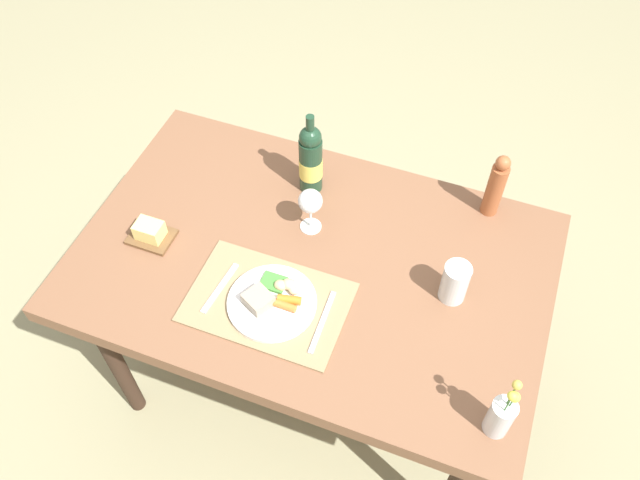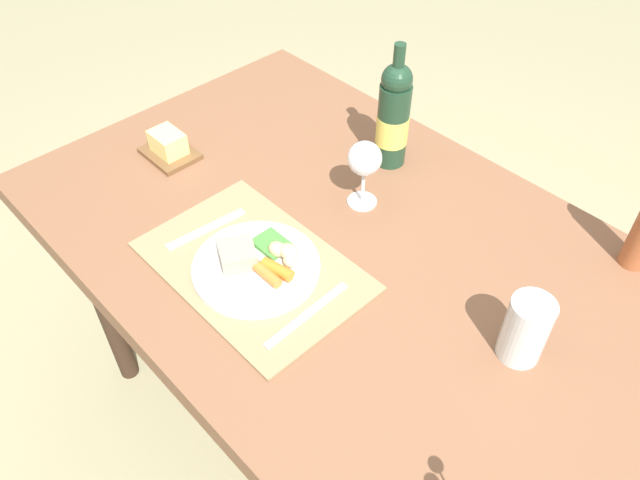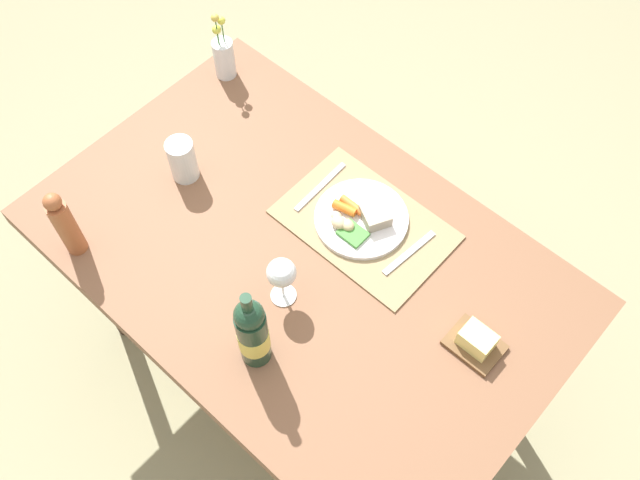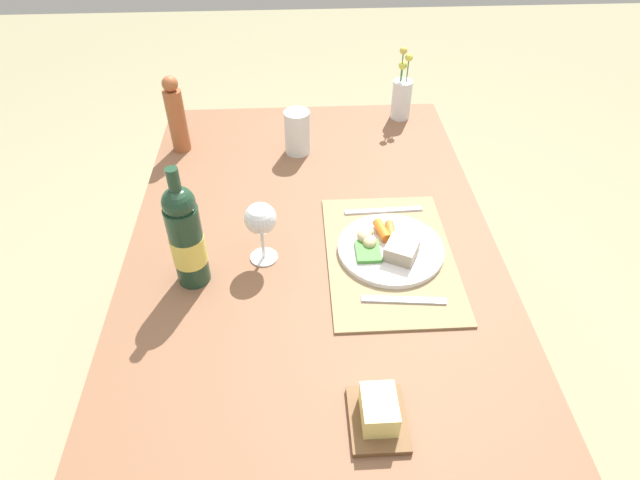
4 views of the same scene
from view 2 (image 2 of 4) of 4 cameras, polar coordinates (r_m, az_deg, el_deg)
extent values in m
plane|color=gray|center=(1.89, 1.27, -16.84)|extent=(8.00, 8.00, 0.00)
cube|color=brown|center=(1.28, 1.79, -0.75)|extent=(1.37, 0.88, 0.06)
cylinder|color=#352319|center=(1.80, -19.49, -5.05)|extent=(0.05, 0.05, 0.72)
cylinder|color=#352319|center=(2.03, -3.30, 4.65)|extent=(0.05, 0.05, 0.72)
cylinder|color=#352319|center=(1.63, 25.52, -15.14)|extent=(0.05, 0.05, 0.72)
cube|color=#937C57|center=(1.21, -6.21, -2.38)|extent=(0.44, 0.29, 0.01)
cylinder|color=silver|center=(1.20, -5.90, -2.51)|extent=(0.25, 0.25, 0.01)
cube|color=gray|center=(1.19, -7.62, -1.35)|extent=(0.09, 0.09, 0.04)
cylinder|color=orange|center=(1.16, -5.04, -3.07)|extent=(0.07, 0.02, 0.02)
cylinder|color=orange|center=(1.16, -3.94, -2.76)|extent=(0.07, 0.04, 0.02)
ellipsoid|color=#CFB985|center=(1.20, -3.96, -0.85)|extent=(0.04, 0.03, 0.03)
ellipsoid|color=#C9B384|center=(1.19, -2.94, -1.10)|extent=(0.04, 0.04, 0.03)
ellipsoid|color=#C5B086|center=(1.18, -2.67, -2.09)|extent=(0.03, 0.03, 0.02)
cube|color=#438C37|center=(1.22, -4.47, -0.36)|extent=(0.07, 0.06, 0.01)
cube|color=silver|center=(1.29, -10.45, 1.01)|extent=(0.03, 0.18, 0.00)
cube|color=silver|center=(1.12, -1.22, -6.90)|extent=(0.02, 0.20, 0.00)
cube|color=brown|center=(1.51, -13.66, 7.77)|extent=(0.13, 0.10, 0.01)
cube|color=#F4E782|center=(1.49, -13.87, 8.74)|extent=(0.08, 0.06, 0.05)
cylinder|color=silver|center=(1.08, 18.44, -7.84)|extent=(0.07, 0.07, 0.13)
cylinder|color=silver|center=(1.10, 18.14, -8.66)|extent=(0.07, 0.07, 0.07)
cylinder|color=white|center=(1.35, 3.89, 3.58)|extent=(0.06, 0.06, 0.00)
cylinder|color=white|center=(1.32, 3.98, 4.99)|extent=(0.01, 0.01, 0.08)
sphere|color=white|center=(1.27, 4.15, 7.53)|extent=(0.07, 0.07, 0.07)
cylinder|color=#1D3C28|center=(1.41, 6.71, 10.48)|extent=(0.07, 0.07, 0.20)
sphere|color=#1D3C28|center=(1.35, 7.12, 14.50)|extent=(0.07, 0.07, 0.07)
cylinder|color=#1D3C28|center=(1.33, 7.29, 16.08)|extent=(0.03, 0.03, 0.07)
cylinder|color=#E7D55A|center=(1.42, 6.68, 10.15)|extent=(0.07, 0.07, 0.07)
camera|label=1|loc=(0.77, -141.74, 29.59)|focal=36.43mm
camera|label=3|loc=(1.93, 4.31, 65.46)|focal=39.74mm
camera|label=4|loc=(1.73, -27.11, 40.56)|focal=30.16mm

